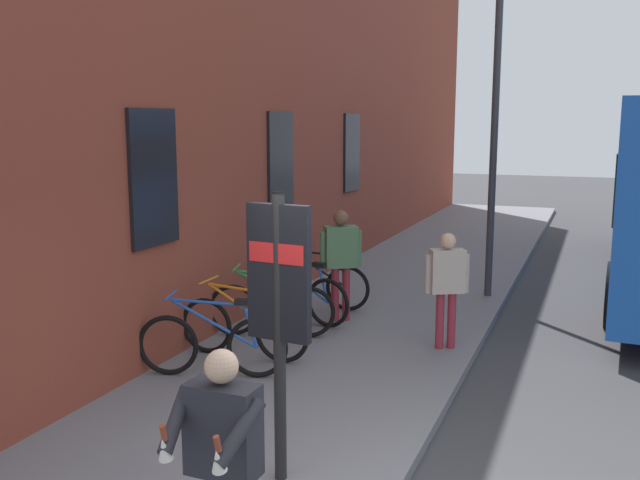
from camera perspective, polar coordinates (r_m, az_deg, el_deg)
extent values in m
plane|color=#38383A|center=(11.31, 19.24, -6.57)|extent=(60.00, 60.00, 0.00)
cube|color=slate|center=(13.59, 8.01, -3.16)|extent=(24.00, 3.50, 0.12)
cube|color=brown|center=(14.85, 1.43, 13.91)|extent=(22.00, 0.60, 8.30)
cube|color=black|center=(8.44, -13.36, 4.93)|extent=(0.90, 0.06, 1.60)
cube|color=black|center=(11.47, -3.23, 6.37)|extent=(0.90, 0.06, 1.60)
cube|color=black|center=(14.72, 2.58, 7.11)|extent=(0.90, 0.06, 1.60)
torus|color=black|center=(8.45, -12.23, -8.34)|extent=(0.27, 0.71, 0.72)
torus|color=black|center=(8.21, -5.12, -8.69)|extent=(0.27, 0.71, 0.72)
cylinder|color=#1E4CA5|center=(8.23, -8.61, -6.72)|extent=(0.33, 0.98, 0.58)
cylinder|color=#1E4CA5|center=(8.18, -9.16, -5.01)|extent=(0.28, 0.83, 0.09)
cylinder|color=#1E4CA5|center=(8.15, -5.67, -7.00)|extent=(0.09, 0.19, 0.51)
cube|color=black|center=(8.08, -6.23, -5.01)|extent=(0.15, 0.22, 0.06)
cylinder|color=#1E4CA5|center=(8.27, -12.04, -4.40)|extent=(0.47, 0.16, 0.02)
torus|color=black|center=(9.13, -9.20, -6.87)|extent=(0.07, 0.72, 0.72)
torus|color=black|center=(8.67, -3.11, -7.65)|extent=(0.07, 0.72, 0.72)
cylinder|color=orange|center=(8.80, -6.12, -5.57)|extent=(0.06, 1.02, 0.58)
cylinder|color=orange|center=(8.77, -6.59, -3.94)|extent=(0.05, 0.85, 0.09)
cylinder|color=orange|center=(8.63, -3.58, -6.01)|extent=(0.04, 0.19, 0.51)
cube|color=black|center=(8.59, -4.06, -4.10)|extent=(0.10, 0.20, 0.06)
cylinder|color=orange|center=(8.95, -9.03, -3.23)|extent=(0.48, 0.03, 0.02)
torus|color=black|center=(9.81, -7.03, -5.65)|extent=(0.26, 0.71, 0.72)
torus|color=black|center=(9.63, -0.90, -5.86)|extent=(0.26, 0.71, 0.72)
cylinder|color=#267F3F|center=(9.63, -3.86, -4.19)|extent=(0.32, 0.99, 0.58)
cylinder|color=#267F3F|center=(9.59, -4.32, -2.73)|extent=(0.27, 0.83, 0.09)
cylinder|color=#267F3F|center=(9.58, -1.35, -4.41)|extent=(0.09, 0.19, 0.51)
cube|color=black|center=(9.52, -1.80, -2.70)|extent=(0.15, 0.22, 0.06)
cylinder|color=#267F3F|center=(9.65, -6.82, -2.23)|extent=(0.47, 0.16, 0.02)
torus|color=black|center=(10.71, -4.03, -4.28)|extent=(0.22, 0.72, 0.72)
torus|color=black|center=(10.10, 0.63, -5.12)|extent=(0.22, 0.72, 0.72)
cylinder|color=#1E4CA5|center=(10.32, -1.67, -3.23)|extent=(0.26, 1.00, 0.58)
cylinder|color=#1E4CA5|center=(10.31, -2.01, -1.82)|extent=(0.23, 0.84, 0.09)
cylinder|color=#1E4CA5|center=(10.08, 0.28, -3.68)|extent=(0.08, 0.19, 0.51)
cube|color=black|center=(10.06, -0.07, -2.02)|extent=(0.14, 0.22, 0.06)
cylinder|color=#1E4CA5|center=(10.55, -3.86, -1.16)|extent=(0.47, 0.13, 0.02)
torus|color=black|center=(11.34, -2.79, -3.48)|extent=(0.07, 0.72, 0.72)
torus|color=black|center=(10.98, 2.25, -3.92)|extent=(0.07, 0.72, 0.72)
cylinder|color=black|center=(11.08, -0.19, -2.33)|extent=(0.06, 1.02, 0.58)
cylinder|color=black|center=(11.06, -0.56, -1.03)|extent=(0.05, 0.85, 0.09)
cylinder|color=black|center=(10.94, 1.89, -2.62)|extent=(0.04, 0.19, 0.51)
cube|color=black|center=(10.91, 1.52, -1.10)|extent=(0.10, 0.20, 0.06)
cylinder|color=black|center=(11.20, -2.58, -0.51)|extent=(0.48, 0.03, 0.02)
cylinder|color=black|center=(5.72, -3.30, -8.07)|extent=(0.10, 0.10, 2.40)
cube|color=black|center=(5.58, -3.36, -2.68)|extent=(0.14, 0.56, 1.10)
cube|color=red|center=(5.55, -3.38, -1.02)|extent=(0.14, 0.50, 0.16)
cylinder|color=black|center=(11.31, 22.79, -4.17)|extent=(1.01, 0.29, 1.00)
cylinder|color=black|center=(17.92, 23.39, 0.68)|extent=(1.01, 0.29, 1.00)
cylinder|color=maroon|center=(9.36, 10.62, -6.40)|extent=(0.11, 0.11, 0.75)
cylinder|color=maroon|center=(9.32, 9.69, -6.45)|extent=(0.11, 0.11, 0.75)
cube|color=#B2A599|center=(9.18, 10.28, -2.49)|extent=(0.40, 0.49, 0.56)
sphere|color=#D8AD8C|center=(9.10, 10.35, -0.07)|extent=(0.20, 0.20, 0.20)
cylinder|color=#B2A599|center=(9.26, 11.75, -2.66)|extent=(0.09, 0.09, 0.50)
cylinder|color=#B2A599|center=(9.12, 8.77, -2.76)|extent=(0.09, 0.09, 0.50)
cylinder|color=maroon|center=(10.45, 2.13, -4.36)|extent=(0.12, 0.12, 0.81)
cylinder|color=maroon|center=(10.41, 1.23, -4.42)|extent=(0.12, 0.12, 0.81)
cube|color=#4C724C|center=(10.28, 1.70, -0.55)|extent=(0.46, 0.52, 0.61)
sphere|color=brown|center=(10.21, 1.71, 1.80)|extent=(0.22, 0.22, 0.22)
cylinder|color=#4C724C|center=(10.35, 3.13, -0.70)|extent=(0.09, 0.09, 0.54)
cylinder|color=#4C724C|center=(10.22, 0.25, -0.82)|extent=(0.09, 0.09, 0.54)
cube|color=#26262D|center=(4.51, -7.87, -14.99)|extent=(0.24, 0.46, 0.58)
sphere|color=#D8AD8C|center=(4.35, -8.00, -10.11)|extent=(0.21, 0.21, 0.21)
cylinder|color=#26262D|center=(4.22, -6.56, -15.27)|extent=(0.43, 0.19, 0.33)
cone|color=white|center=(4.15, -8.29, -17.29)|extent=(0.13, 0.09, 0.16)
cylinder|color=brown|center=(4.10, -8.33, -16.04)|extent=(0.06, 0.04, 0.11)
cylinder|color=#26262D|center=(4.44, -11.62, -14.13)|extent=(0.43, 0.17, 0.33)
cone|color=white|center=(4.33, -12.53, -16.21)|extent=(0.13, 0.09, 0.16)
cylinder|color=brown|center=(4.29, -12.58, -15.01)|extent=(0.06, 0.04, 0.11)
cylinder|color=#333338|center=(11.98, 13.90, 7.14)|extent=(0.12, 0.12, 4.93)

